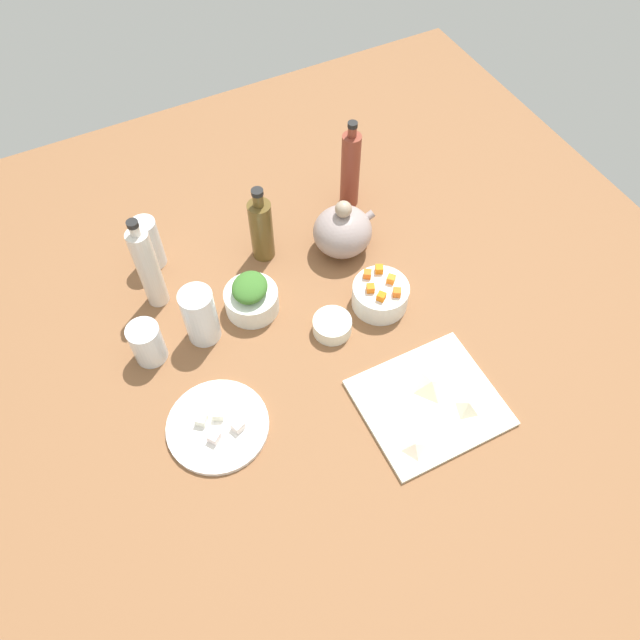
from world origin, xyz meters
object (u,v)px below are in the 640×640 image
(bowl_greens, at_px, (252,301))
(teapot, at_px, (343,231))
(bottle_1, at_px, (261,229))
(bowl_carrots, at_px, (380,295))
(bottle_2, at_px, (148,267))
(drinking_glass_1, at_px, (147,343))
(cutting_board, at_px, (429,403))
(bowl_small_side, at_px, (332,326))
(plate_tofu, at_px, (218,426))
(drinking_glass_2, at_px, (200,316))
(drinking_glass_0, at_px, (149,243))
(bottle_0, at_px, (350,169))

(bowl_greens, distance_m, teapot, 0.29)
(teapot, distance_m, bottle_1, 0.20)
(bowl_carrots, xyz_separation_m, bottle_2, (-0.47, 0.25, 0.09))
(bowl_carrots, distance_m, drinking_glass_1, 0.54)
(cutting_board, bearing_deg, bowl_small_side, 110.34)
(plate_tofu, height_order, bowl_greens, bowl_greens)
(drinking_glass_1, height_order, drinking_glass_2, drinking_glass_2)
(bowl_carrots, xyz_separation_m, bottle_1, (-0.18, 0.27, 0.06))
(plate_tofu, distance_m, bottle_2, 0.39)
(bowl_greens, distance_m, drinking_glass_0, 0.30)
(bowl_small_side, bearing_deg, bottle_1, 98.91)
(teapot, xyz_separation_m, drinking_glass_2, (-0.41, -0.09, 0.01))
(teapot, bearing_deg, bowl_small_side, -123.32)
(bottle_1, bearing_deg, bowl_small_side, -81.09)
(plate_tofu, bearing_deg, cutting_board, -20.05)
(bottle_2, bearing_deg, bottle_1, 3.36)
(bottle_0, bearing_deg, plate_tofu, -140.72)
(bowl_carrots, bearing_deg, bowl_small_side, -172.58)
(bowl_greens, distance_m, drinking_glass_2, 0.14)
(bowl_greens, distance_m, bowl_small_side, 0.20)
(bottle_2, xyz_separation_m, drinking_glass_2, (0.06, -0.15, -0.04))
(plate_tofu, relative_size, teapot, 1.32)
(bowl_greens, xyz_separation_m, bowl_carrots, (0.28, -0.13, 0.00))
(bottle_2, xyz_separation_m, drinking_glass_1, (-0.07, -0.15, -0.07))
(bottle_1, xyz_separation_m, drinking_glass_1, (-0.35, -0.16, -0.04))
(drinking_glass_0, bearing_deg, drinking_glass_2, -82.67)
(bottle_1, relative_size, drinking_glass_1, 2.10)
(drinking_glass_2, bearing_deg, bowl_small_side, -24.93)
(drinking_glass_1, bearing_deg, bottle_2, 65.91)
(bottle_2, bearing_deg, teapot, -6.88)
(plate_tofu, height_order, bottle_2, bottle_2)
(bottle_1, bearing_deg, drinking_glass_1, -155.11)
(bottle_0, relative_size, bottle_1, 1.19)
(bowl_greens, xyz_separation_m, bottle_0, (0.37, 0.21, 0.09))
(cutting_board, distance_m, bowl_small_side, 0.28)
(bowl_small_side, xyz_separation_m, bottle_0, (0.23, 0.35, 0.10))
(bowl_greens, relative_size, drinking_glass_2, 0.85)
(plate_tofu, distance_m, bowl_small_side, 0.34)
(cutting_board, bearing_deg, drinking_glass_0, 121.51)
(bottle_1, bearing_deg, bowl_greens, -123.12)
(bowl_small_side, distance_m, bottle_2, 0.44)
(plate_tofu, distance_m, teapot, 0.57)
(bowl_carrots, bearing_deg, bottle_1, 124.07)
(bowl_small_side, bearing_deg, bottle_0, 56.25)
(bowl_carrots, xyz_separation_m, drinking_glass_1, (-0.53, 0.11, 0.02))
(bottle_0, bearing_deg, teapot, -124.40)
(cutting_board, distance_m, drinking_glass_2, 0.54)
(bottle_1, xyz_separation_m, drinking_glass_0, (-0.26, 0.10, -0.02))
(bowl_small_side, xyz_separation_m, drinking_glass_1, (-0.39, 0.12, 0.03))
(drinking_glass_0, height_order, drinking_glass_2, drinking_glass_2)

